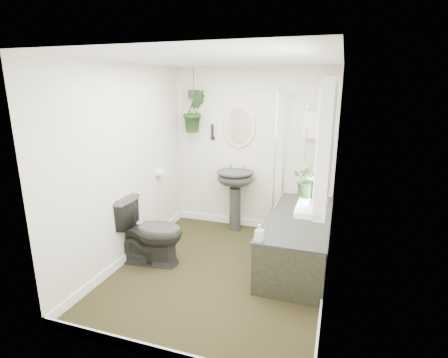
% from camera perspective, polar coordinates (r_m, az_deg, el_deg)
% --- Properties ---
extents(floor, '(2.30, 2.80, 0.02)m').
position_cam_1_polar(floor, '(4.13, -0.68, -14.88)').
color(floor, black).
rests_on(floor, ground).
extents(ceiling, '(2.30, 2.80, 0.02)m').
position_cam_1_polar(ceiling, '(3.58, -0.81, 19.21)').
color(ceiling, white).
rests_on(ceiling, ground).
extents(wall_back, '(2.30, 0.02, 2.30)m').
position_cam_1_polar(wall_back, '(5.01, 4.59, 4.67)').
color(wall_back, silver).
rests_on(wall_back, ground).
extents(wall_front, '(2.30, 0.02, 2.30)m').
position_cam_1_polar(wall_front, '(2.46, -11.68, -6.75)').
color(wall_front, silver).
rests_on(wall_front, ground).
extents(wall_left, '(0.02, 2.80, 2.30)m').
position_cam_1_polar(wall_left, '(4.21, -15.85, 2.12)').
color(wall_left, silver).
rests_on(wall_left, ground).
extents(wall_right, '(0.02, 2.80, 2.30)m').
position_cam_1_polar(wall_right, '(3.49, 17.53, -0.60)').
color(wall_right, silver).
rests_on(wall_right, ground).
extents(skirting, '(2.30, 2.80, 0.10)m').
position_cam_1_polar(skirting, '(4.10, -0.69, -14.16)').
color(skirting, white).
rests_on(skirting, floor).
extents(bathtub, '(0.72, 1.72, 0.58)m').
position_cam_1_polar(bathtub, '(4.27, 11.91, -9.61)').
color(bathtub, '#2D2E2A').
rests_on(bathtub, floor).
extents(bath_screen, '(0.04, 0.72, 1.40)m').
position_cam_1_polar(bath_screen, '(4.49, 9.16, 5.00)').
color(bath_screen, silver).
rests_on(bath_screen, bathtub).
extents(shower_box, '(0.20, 0.10, 0.35)m').
position_cam_1_polar(shower_box, '(4.76, 13.98, 8.59)').
color(shower_box, white).
rests_on(shower_box, wall_back).
extents(oval_mirror, '(0.46, 0.03, 0.62)m').
position_cam_1_polar(oval_mirror, '(4.97, 2.50, 8.70)').
color(oval_mirror, beige).
rests_on(oval_mirror, wall_back).
extents(wall_sconce, '(0.04, 0.04, 0.22)m').
position_cam_1_polar(wall_sconce, '(5.09, -1.91, 7.73)').
color(wall_sconce, black).
rests_on(wall_sconce, wall_back).
extents(toilet_roll_holder, '(0.11, 0.11, 0.11)m').
position_cam_1_polar(toilet_roll_holder, '(4.81, -10.40, 0.98)').
color(toilet_roll_holder, white).
rests_on(toilet_roll_holder, wall_left).
extents(window_recess, '(0.08, 1.00, 0.90)m').
position_cam_1_polar(window_recess, '(2.71, 16.48, 5.91)').
color(window_recess, white).
rests_on(window_recess, wall_right).
extents(window_sill, '(0.18, 1.00, 0.04)m').
position_cam_1_polar(window_sill, '(2.80, 14.42, -2.48)').
color(window_sill, white).
rests_on(window_sill, wall_right).
extents(window_blinds, '(0.01, 0.86, 0.76)m').
position_cam_1_polar(window_blinds, '(2.71, 15.53, 5.98)').
color(window_blinds, white).
rests_on(window_blinds, wall_right).
extents(toilet, '(0.82, 0.52, 0.80)m').
position_cam_1_polar(toilet, '(4.23, -12.00, -8.29)').
color(toilet, '#2D2E2A').
rests_on(toilet, floor).
extents(pedestal_sink, '(0.57, 0.50, 0.89)m').
position_cam_1_polar(pedestal_sink, '(5.04, 1.82, -3.54)').
color(pedestal_sink, '#2D2E2A').
rests_on(pedestal_sink, floor).
extents(sill_plant, '(0.26, 0.24, 0.26)m').
position_cam_1_polar(sill_plant, '(2.65, 13.71, -0.06)').
color(sill_plant, black).
rests_on(sill_plant, window_sill).
extents(hanging_plant, '(0.42, 0.40, 0.59)m').
position_cam_1_polar(hanging_plant, '(5.05, -4.88, 10.96)').
color(hanging_plant, black).
rests_on(hanging_plant, ceiling).
extents(soap_bottle, '(0.09, 0.09, 0.17)m').
position_cam_1_polar(soap_bottle, '(3.45, 5.79, -8.72)').
color(soap_bottle, black).
rests_on(soap_bottle, bathtub).
extents(hanging_pot, '(0.16, 0.16, 0.12)m').
position_cam_1_polar(hanging_pot, '(5.04, -4.94, 13.62)').
color(hanging_pot, '#312722').
rests_on(hanging_pot, ceiling).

